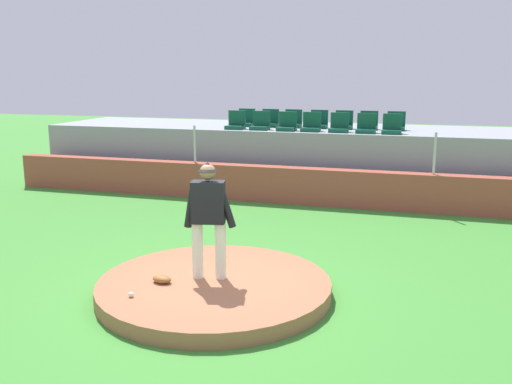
% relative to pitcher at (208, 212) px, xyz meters
% --- Properties ---
extents(ground_plane, '(60.00, 60.00, 0.00)m').
position_rel_pitcher_xyz_m(ground_plane, '(0.11, -0.09, -1.24)').
color(ground_plane, '#3E8A32').
extents(pitchers_mound, '(3.48, 3.48, 0.22)m').
position_rel_pitcher_xyz_m(pitchers_mound, '(0.11, -0.09, -1.13)').
color(pitchers_mound, '#A16545').
rests_on(pitchers_mound, ground_plane).
extents(pitcher, '(0.78, 0.36, 1.76)m').
position_rel_pitcher_xyz_m(pitcher, '(0.00, 0.00, 0.00)').
color(pitcher, white).
rests_on(pitcher, pitchers_mound).
extents(baseball, '(0.07, 0.07, 0.07)m').
position_rel_pitcher_xyz_m(baseball, '(-0.76, -1.00, -0.99)').
color(baseball, white).
rests_on(baseball, pitchers_mound).
extents(fielding_glove, '(0.33, 0.25, 0.11)m').
position_rel_pitcher_xyz_m(fielding_glove, '(-0.59, -0.39, -0.97)').
color(fielding_glove, brown).
rests_on(fielding_glove, pitchers_mound).
extents(brick_barrier, '(16.31, 0.40, 0.91)m').
position_rel_pitcher_xyz_m(brick_barrier, '(0.11, 6.10, -0.79)').
color(brick_barrier, '#9F4A39').
rests_on(brick_barrier, ground_plane).
extents(fence_post_left, '(0.06, 0.06, 0.98)m').
position_rel_pitcher_xyz_m(fence_post_left, '(-2.77, 6.10, 0.16)').
color(fence_post_left, silver).
rests_on(fence_post_left, brick_barrier).
extents(fence_post_right, '(0.06, 0.06, 0.98)m').
position_rel_pitcher_xyz_m(fence_post_right, '(3.24, 6.10, 0.16)').
color(fence_post_right, silver).
rests_on(fence_post_right, brick_barrier).
extents(bleacher_platform, '(15.68, 3.23, 1.72)m').
position_rel_pitcher_xyz_m(bleacher_platform, '(0.11, 8.35, -0.39)').
color(bleacher_platform, gray).
rests_on(bleacher_platform, ground_plane).
extents(stadium_chair_0, '(0.48, 0.44, 0.50)m').
position_rel_pitcher_xyz_m(stadium_chair_0, '(-2.02, 7.26, 0.63)').
color(stadium_chair_0, '#0F4B35').
rests_on(stadium_chair_0, bleacher_platform).
extents(stadium_chair_1, '(0.48, 0.44, 0.50)m').
position_rel_pitcher_xyz_m(stadium_chair_1, '(-1.32, 7.28, 0.63)').
color(stadium_chair_1, '#0F4B35').
rests_on(stadium_chair_1, bleacher_platform).
extents(stadium_chair_2, '(0.48, 0.44, 0.50)m').
position_rel_pitcher_xyz_m(stadium_chair_2, '(-0.56, 7.23, 0.63)').
color(stadium_chair_2, '#0F4B35').
rests_on(stadium_chair_2, bleacher_platform).
extents(stadium_chair_3, '(0.48, 0.44, 0.50)m').
position_rel_pitcher_xyz_m(stadium_chair_3, '(0.09, 7.26, 0.63)').
color(stadium_chair_3, '#0F4B35').
rests_on(stadium_chair_3, bleacher_platform).
extents(stadium_chair_4, '(0.48, 0.44, 0.50)m').
position_rel_pitcher_xyz_m(stadium_chair_4, '(0.83, 7.27, 0.63)').
color(stadium_chair_4, '#0F4B35').
rests_on(stadium_chair_4, bleacher_platform).
extents(stadium_chair_5, '(0.48, 0.44, 0.50)m').
position_rel_pitcher_xyz_m(stadium_chair_5, '(1.53, 7.24, 0.63)').
color(stadium_chair_5, '#0F4B35').
rests_on(stadium_chair_5, bleacher_platform).
extents(stadium_chair_6, '(0.48, 0.44, 0.50)m').
position_rel_pitcher_xyz_m(stadium_chair_6, '(2.18, 7.23, 0.63)').
color(stadium_chair_6, '#0F4B35').
rests_on(stadium_chair_6, bleacher_platform).
extents(stadium_chair_7, '(0.48, 0.44, 0.50)m').
position_rel_pitcher_xyz_m(stadium_chair_7, '(-2.01, 8.14, 0.63)').
color(stadium_chair_7, '#0F4B35').
rests_on(stadium_chair_7, bleacher_platform).
extents(stadium_chair_8, '(0.48, 0.44, 0.50)m').
position_rel_pitcher_xyz_m(stadium_chair_8, '(-1.29, 8.15, 0.63)').
color(stadium_chair_8, '#0F4B35').
rests_on(stadium_chair_8, bleacher_platform).
extents(stadium_chair_9, '(0.48, 0.44, 0.50)m').
position_rel_pitcher_xyz_m(stadium_chair_9, '(-0.62, 8.17, 0.63)').
color(stadium_chair_9, '#0F4B35').
rests_on(stadium_chair_9, bleacher_platform).
extents(stadium_chair_10, '(0.48, 0.44, 0.50)m').
position_rel_pitcher_xyz_m(stadium_chair_10, '(0.13, 8.17, 0.63)').
color(stadium_chair_10, '#0F4B35').
rests_on(stadium_chair_10, bleacher_platform).
extents(stadium_chair_11, '(0.48, 0.44, 0.50)m').
position_rel_pitcher_xyz_m(stadium_chair_11, '(0.83, 8.15, 0.63)').
color(stadium_chair_11, '#0F4B35').
rests_on(stadium_chair_11, bleacher_platform).
extents(stadium_chair_12, '(0.48, 0.44, 0.50)m').
position_rel_pitcher_xyz_m(stadium_chair_12, '(1.50, 8.18, 0.63)').
color(stadium_chair_12, '#0F4B35').
rests_on(stadium_chair_12, bleacher_platform).
extents(stadium_chair_13, '(0.48, 0.44, 0.50)m').
position_rel_pitcher_xyz_m(stadium_chair_13, '(2.23, 8.19, 0.63)').
color(stadium_chair_13, '#0F4B35').
rests_on(stadium_chair_13, bleacher_platform).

